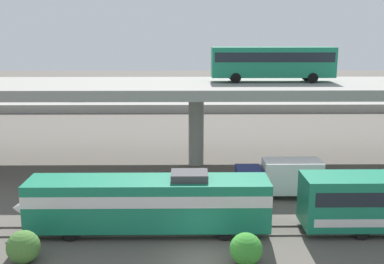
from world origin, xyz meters
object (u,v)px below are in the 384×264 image
Objects in this scene: parked_car_5 at (117,96)px; parked_car_6 at (199,95)px; service_truck_west at (281,177)px; parked_car_3 at (354,95)px; train_locomotive at (137,201)px; parked_car_0 at (315,95)px; parked_car_4 at (158,94)px; transit_bus_on_overpass at (272,61)px; parked_car_2 at (188,93)px; parked_car_1 at (81,96)px.

parked_car_6 is (14.26, 0.26, -0.00)m from parked_car_5.
parked_car_3 is at bearing -116.22° from service_truck_west.
train_locomotive reaches higher than parked_car_3.
parked_car_5 is (-34.48, -0.48, 0.00)m from parked_car_0.
train_locomotive is 51.25m from parked_car_5.
parked_car_3 is 34.47m from parked_car_4.
service_truck_west is at bearing 114.11° from parked_car_5.
transit_bus_on_overpass is 35.50m from parked_car_6.
parked_car_6 is (2.05, -2.88, -0.00)m from parked_car_2.
parked_car_0 is at bearing 1.49° from parked_car_1.
service_truck_west is 47.60m from parked_car_2.
parked_car_1 and parked_car_5 have the same top height.
parked_car_4 is at bearing -69.35° from transit_bus_on_overpass.
service_truck_west is 46.77m from parked_car_0.
parked_car_4 is at bearing -74.57° from service_truck_west.
train_locomotive reaches higher than parked_car_1.
train_locomotive is 57.12m from parked_car_0.
parked_car_4 is at bearing -159.97° from parked_car_5.
train_locomotive is at bearing 92.04° from parked_car_4.
train_locomotive reaches higher than parked_car_4.
parked_car_6 is at bearing -79.62° from transit_bus_on_overpass.
parked_car_4 is (-27.65, 2.02, 0.00)m from parked_car_0.
parked_car_6 is (20.39, 0.84, -0.00)m from parked_car_1.
train_locomotive is 3.96× the size of parked_car_5.
parked_car_3 is at bearing -6.29° from parked_car_2.
transit_bus_on_overpass is at bearing 121.27° from parked_car_5.
parked_car_0 is (14.00, 34.20, -8.12)m from transit_bus_on_overpass.
parked_car_3 and parked_car_4 have the same top height.
parked_car_2 is (-22.27, 2.66, 0.00)m from parked_car_0.
parked_car_5 is at bearing 0.79° from parked_car_0.
parked_car_5 is at bearing -165.58° from parked_car_2.
service_truck_west is at bearing 71.49° from parked_car_0.
parked_car_0 is at bearing -112.26° from transit_bus_on_overpass.
parked_car_0 and parked_car_3 have the same top height.
parked_car_2 is at bearing -173.12° from parked_car_4.
parked_car_3 is at bearing 0.63° from parked_car_1.
parked_car_3 is at bearing 175.46° from parked_car_0.
parked_car_2 is 0.99× the size of parked_car_4.
parked_car_4 is (12.96, 3.07, 0.00)m from parked_car_1.
transit_bus_on_overpass is 2.97× the size of parked_car_6.
parked_car_0 is (14.85, 44.35, 0.51)m from service_truck_west.
parked_car_1 is 18.71m from parked_car_2.
parked_car_1 is 1.03× the size of parked_car_5.
parked_car_0 is 34.49m from parked_car_5.
parked_car_1 is at bearing 13.34° from parked_car_4.
parked_car_4 is (-5.37, -0.65, 0.00)m from parked_car_2.
transit_bus_on_overpass is at bearing -125.03° from train_locomotive.
train_locomotive is 53.76m from parked_car_2.
parked_car_1 and parked_car_2 have the same top height.
parked_car_1 is at bearing -168.53° from parked_car_2.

